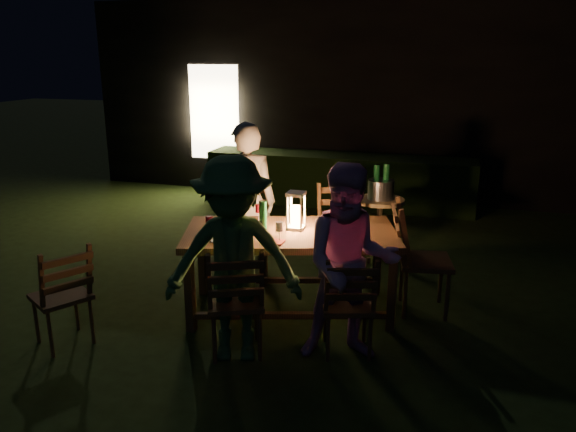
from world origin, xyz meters
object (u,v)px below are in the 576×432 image
(person_house_side, at_px, (247,202))
(chair_far_right, at_px, (341,251))
(bottle_bucket_a, at_px, (376,186))
(chair_near_left, at_px, (236,320))
(person_opp_left, at_px, (233,261))
(bottle_table, at_px, (263,216))
(lantern, at_px, (296,213))
(side_table, at_px, (380,206))
(person_opp_right, at_px, (350,264))
(chair_near_right, at_px, (347,322))
(chair_spare, at_px, (64,313))
(chair_far_left, at_px, (247,251))
(bottle_bucket_b, at_px, (386,185))
(dining_table, at_px, (291,239))
(ice_bucket, at_px, (381,189))
(chair_end, at_px, (422,278))

(person_house_side, bearing_deg, chair_far_right, 177.22)
(bottle_bucket_a, bearing_deg, chair_near_left, -107.39)
(person_opp_left, bearing_deg, bottle_table, 76.29)
(lantern, relative_size, side_table, 0.47)
(person_opp_right, distance_m, person_opp_left, 0.90)
(lantern, distance_m, bottle_table, 0.30)
(chair_near_right, xyz_separation_m, chair_spare, (-2.28, -0.53, 0.01))
(chair_far_right, xyz_separation_m, chair_spare, (-1.93, -2.04, -0.04))
(chair_far_left, bearing_deg, bottle_table, 105.34)
(bottle_bucket_b, bearing_deg, chair_near_left, -108.94)
(chair_far_left, xyz_separation_m, chair_far_right, (0.95, 0.29, 0.00))
(chair_spare, distance_m, bottle_table, 1.87)
(dining_table, xyz_separation_m, chair_far_left, (-0.65, 0.61, -0.40))
(side_table, height_order, ice_bucket, ice_bucket)
(dining_table, distance_m, person_house_side, 0.94)
(chair_near_right, distance_m, chair_spare, 2.34)
(chair_spare, height_order, bottle_bucket_a, bottle_bucket_a)
(chair_near_left, height_order, bottle_bucket_a, bottle_bucket_a)
(person_house_side, xyz_separation_m, side_table, (1.28, 0.95, -0.19))
(chair_near_left, height_order, person_opp_left, person_opp_left)
(chair_far_left, height_order, bottle_bucket_a, bottle_bucket_a)
(chair_far_right, height_order, bottle_table, bottle_table)
(chair_far_right, relative_size, bottle_bucket_a, 3.28)
(chair_near_left, xyz_separation_m, chair_end, (1.38, 1.23, 0.03))
(chair_far_left, xyz_separation_m, side_table, (1.26, 0.99, 0.34))
(bottle_bucket_b, bearing_deg, lantern, -111.56)
(person_house_side, xyz_separation_m, bottle_bucket_a, (1.23, 0.91, 0.06))
(bottle_bucket_a, bearing_deg, bottle_bucket_b, 38.66)
(ice_bucket, bearing_deg, side_table, 180.00)
(bottle_bucket_a, bearing_deg, person_opp_left, -106.82)
(lantern, bearing_deg, side_table, 69.55)
(bottle_bucket_b, bearing_deg, bottle_table, -117.60)
(chair_far_left, xyz_separation_m, bottle_bucket_b, (1.31, 1.03, 0.59))
(dining_table, distance_m, person_opp_left, 0.94)
(dining_table, relative_size, chair_near_left, 2.16)
(chair_spare, bearing_deg, chair_near_left, -47.86)
(chair_near_left, bearing_deg, chair_far_left, 82.72)
(dining_table, bearing_deg, bottle_table, 180.00)
(chair_far_right, xyz_separation_m, side_table, (0.31, 0.70, 0.34))
(chair_spare, height_order, lantern, lantern)
(chair_spare, bearing_deg, chair_near_right, -45.47)
(chair_far_left, relative_size, chair_end, 0.96)
(person_house_side, distance_m, bottle_bucket_b, 1.65)
(ice_bucket, relative_size, bottle_bucket_a, 0.94)
(side_table, bearing_deg, chair_far_left, -141.79)
(chair_far_right, height_order, person_opp_right, person_opp_right)
(bottle_table, relative_size, bottle_bucket_a, 0.88)
(chair_near_left, xyz_separation_m, person_opp_right, (0.87, 0.21, 0.49))
(side_table, distance_m, bottle_bucket_b, 0.26)
(chair_far_right, bearing_deg, chair_end, 125.70)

